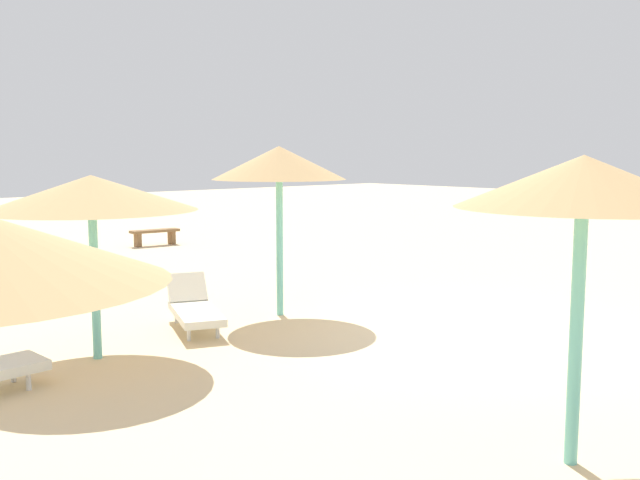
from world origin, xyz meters
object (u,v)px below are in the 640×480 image
lounger_1 (194,309)px  bench_1 (155,234)px  parasol_0 (91,194)px  parasol_1 (279,164)px  parasol_4 (583,184)px

lounger_1 → bench_1: (4.65, 9.68, 0.02)m
parasol_0 → lounger_1: bearing=16.0°
parasol_1 → lounger_1: bearing=173.4°
parasol_1 → parasol_4: bearing=-105.4°
parasol_0 → parasol_1: parasol_1 is taller
parasol_1 → parasol_0: bearing=-174.3°
parasol_0 → bench_1: size_ratio=1.84×
lounger_1 → bench_1: size_ratio=1.28×
parasol_4 → parasol_1: bearing=74.6°
parasol_0 → parasol_1: 3.55m
parasol_4 → parasol_0: bearing=106.2°
parasol_0 → parasol_1: size_ratio=0.96×
parasol_4 → lounger_1: 6.95m
parasol_1 → lounger_1: 2.83m
bench_1 → lounger_1: bearing=-115.7°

